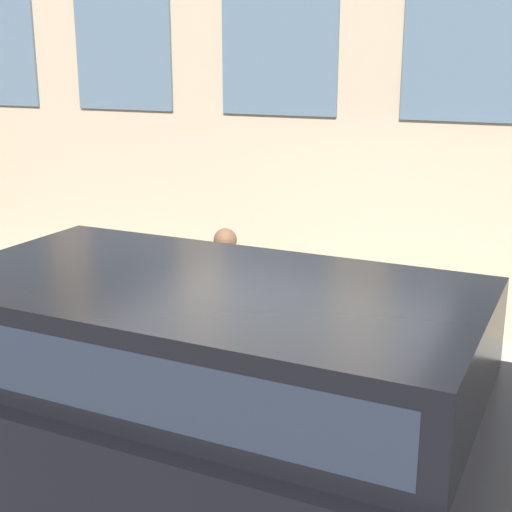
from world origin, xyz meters
name	(u,v)px	position (x,y,z in m)	size (l,w,h in m)	color
ground_plane	(265,436)	(0.00, 0.00, 0.00)	(80.00, 80.00, 0.00)	#47474C
sidewalk	(320,368)	(1.24, 0.00, 0.08)	(2.48, 60.00, 0.17)	#9E9B93
fire_hydrant	(288,346)	(0.52, 0.02, 0.58)	(0.30, 0.42, 0.80)	gray
person	(226,285)	(0.76, 0.74, 0.96)	(0.32, 0.21, 1.31)	#726651
parked_truck_black_near	(195,393)	(-1.26, -0.11, 0.97)	(1.89, 5.08, 1.69)	black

